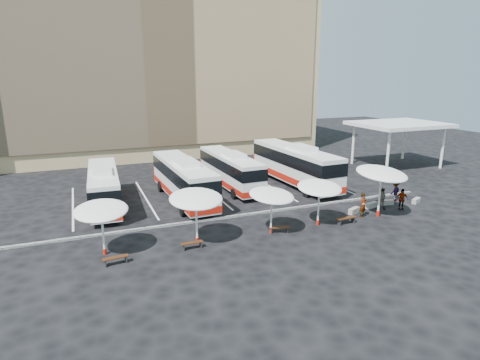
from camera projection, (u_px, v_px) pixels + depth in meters
name	position (u px, v px, depth m)	size (l,w,h in m)	color
ground	(243.00, 218.00, 30.54)	(120.00, 120.00, 0.00)	black
sandstone_building	(156.00, 60.00, 55.90)	(42.00, 18.25, 29.60)	tan
service_canopy	(399.00, 125.00, 47.01)	(10.00, 8.00, 5.20)	white
curb_divider	(240.00, 215.00, 30.97)	(34.00, 0.25, 0.15)	black
bay_lines	(210.00, 191.00, 37.71)	(24.15, 12.00, 0.01)	white
bus_0	(104.00, 186.00, 32.92)	(2.90, 10.89, 3.43)	white
bus_1	(183.00, 179.00, 34.54)	(3.10, 12.05, 3.80)	white
bus_2	(230.00, 169.00, 38.66)	(2.85, 11.31, 3.57)	white
bus_3	(295.00, 164.00, 39.66)	(3.39, 12.94, 4.07)	white
sunshade_0	(101.00, 211.00, 23.70)	(3.49, 3.53, 3.31)	white
sunshade_1	(196.00, 199.00, 25.27)	(3.46, 3.50, 3.55)	white
sunshade_2	(272.00, 196.00, 26.97)	(4.06, 4.08, 3.20)	white
sunshade_3	(319.00, 188.00, 28.50)	(3.46, 3.50, 3.30)	white
sunshade_4	(382.00, 174.00, 30.19)	(4.77, 4.80, 3.97)	white
wood_bench_0	(116.00, 259.00, 23.05)	(1.49, 0.55, 0.45)	black
wood_bench_1	(192.00, 244.00, 25.13)	(1.41, 0.40, 0.43)	black
wood_bench_2	(279.00, 228.00, 27.67)	(1.45, 0.81, 0.43)	black
wood_bench_3	(346.00, 219.00, 29.33)	(1.63, 0.48, 0.49)	black
conc_bench_0	(354.00, 211.00, 31.63)	(1.14, 0.38, 0.43)	gray
conc_bench_1	(371.00, 205.00, 32.92)	(1.19, 0.40, 0.44)	gray
conc_bench_2	(387.00, 202.00, 33.70)	(1.08, 0.36, 0.41)	gray
conc_bench_3	(416.00, 201.00, 34.18)	(1.07, 0.36, 0.40)	gray
passenger_0	(363.00, 205.00, 30.60)	(0.69, 0.45, 1.88)	black
passenger_1	(382.00, 199.00, 32.51)	(0.85, 0.66, 1.76)	black
passenger_2	(402.00, 199.00, 32.36)	(1.03, 0.43, 1.75)	black
passenger_3	(395.00, 191.00, 34.53)	(1.17, 0.67, 1.81)	black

